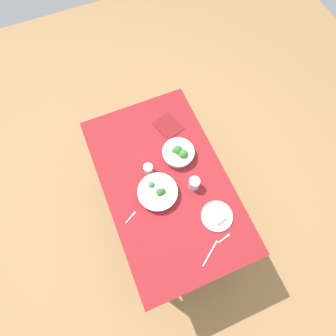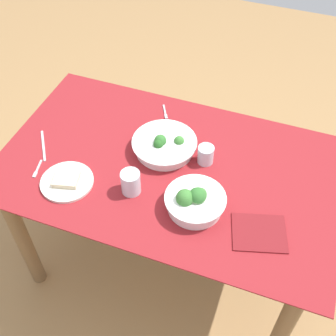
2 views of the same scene
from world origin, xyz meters
name	(u,v)px [view 1 (image 1 of 2)]	position (x,y,z in m)	size (l,w,h in m)	color
ground_plane	(166,210)	(0.00, 0.00, 0.00)	(6.00, 6.00, 0.00)	#9E7547
dining_table	(166,189)	(0.00, 0.00, 0.64)	(1.42, 0.85, 0.77)	maroon
broccoli_bowl_far	(178,153)	(-0.16, 0.17, 0.81)	(0.23, 0.23, 0.11)	white
broccoli_bowl_near	(158,192)	(0.05, -0.08, 0.80)	(0.28, 0.28, 0.09)	white
bread_side_plate	(217,216)	(0.35, 0.22, 0.78)	(0.21, 0.21, 0.03)	silver
water_glass_center	(148,169)	(-0.13, -0.08, 0.81)	(0.07, 0.07, 0.08)	silver
water_glass_side	(194,183)	(0.10, 0.17, 0.82)	(0.08, 0.08, 0.10)	silver
fork_by_far_bowl	(131,217)	(0.13, -0.31, 0.77)	(0.06, 0.09, 0.00)	#B7B7BC
fork_by_near_bowl	(224,238)	(0.50, 0.21, 0.77)	(0.03, 0.09, 0.00)	#B7B7BC
table_knife_left	(210,253)	(0.55, 0.08, 0.77)	(0.19, 0.01, 0.00)	#B7B7BC
napkin_folded_upper	(168,126)	(-0.42, 0.19, 0.77)	(0.20, 0.16, 0.01)	maroon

